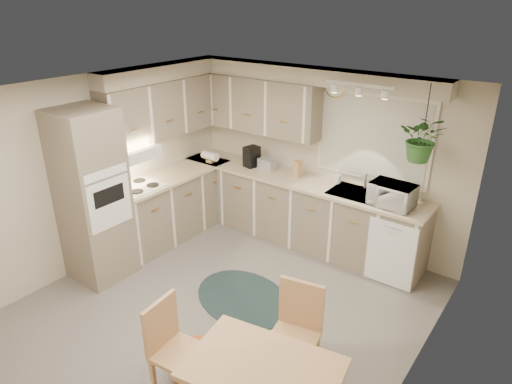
{
  "coord_description": "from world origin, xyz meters",
  "views": [
    {
      "loc": [
        2.77,
        -3.17,
        3.24
      ],
      "look_at": [
        0.03,
        0.55,
        1.23
      ],
      "focal_mm": 32.0,
      "sensor_mm": 36.0,
      "label": 1
    }
  ],
  "objects_px": {
    "chair_left": "(180,351)",
    "microwave": "(392,192)",
    "chair_back": "(292,338)",
    "pet_bed": "(200,361)",
    "braided_rug": "(243,298)"
  },
  "relations": [
    {
      "from": "chair_left",
      "to": "microwave",
      "type": "xyz_separation_m",
      "value": [
        0.7,
        2.83,
        0.66
      ]
    },
    {
      "from": "chair_left",
      "to": "chair_back",
      "type": "height_order",
      "value": "chair_back"
    },
    {
      "from": "pet_bed",
      "to": "microwave",
      "type": "xyz_separation_m",
      "value": [
        0.76,
        2.53,
        1.04
      ]
    },
    {
      "from": "pet_bed",
      "to": "microwave",
      "type": "bearing_deg",
      "value": 73.18
    },
    {
      "from": "pet_bed",
      "to": "chair_left",
      "type": "bearing_deg",
      "value": -78.14
    },
    {
      "from": "pet_bed",
      "to": "braided_rug",
      "type": "bearing_deg",
      "value": 107.01
    },
    {
      "from": "chair_left",
      "to": "chair_back",
      "type": "distance_m",
      "value": 0.98
    },
    {
      "from": "braided_rug",
      "to": "chair_back",
      "type": "bearing_deg",
      "value": -32.28
    },
    {
      "from": "chair_left",
      "to": "braided_rug",
      "type": "xyz_separation_m",
      "value": [
        -0.39,
        1.38,
        -0.44
      ]
    },
    {
      "from": "microwave",
      "to": "chair_left",
      "type": "bearing_deg",
      "value": -100.89
    },
    {
      "from": "chair_left",
      "to": "pet_bed",
      "type": "xyz_separation_m",
      "value": [
        -0.06,
        0.3,
        -0.38
      ]
    },
    {
      "from": "chair_left",
      "to": "braided_rug",
      "type": "bearing_deg",
      "value": -169.79
    },
    {
      "from": "chair_back",
      "to": "pet_bed",
      "type": "distance_m",
      "value": 0.94
    },
    {
      "from": "pet_bed",
      "to": "chair_back",
      "type": "bearing_deg",
      "value": 27.03
    },
    {
      "from": "braided_rug",
      "to": "microwave",
      "type": "distance_m",
      "value": 2.13
    }
  ]
}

